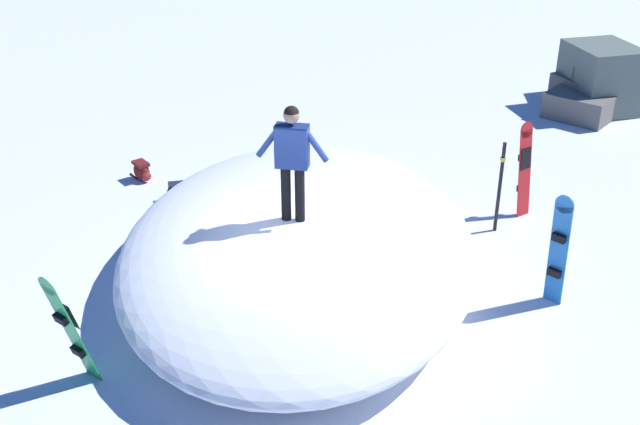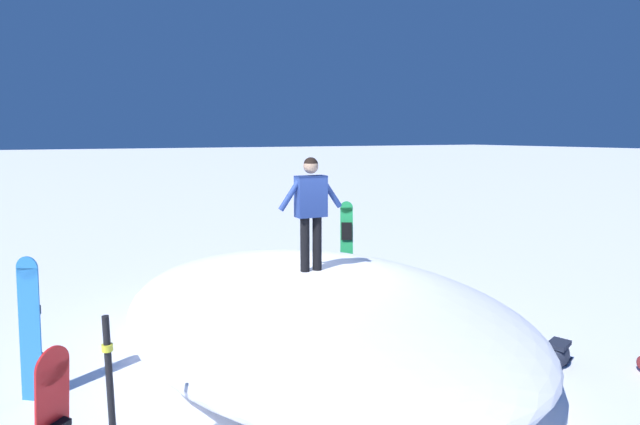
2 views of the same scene
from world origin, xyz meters
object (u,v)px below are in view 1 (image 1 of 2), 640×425
Objects in this scene: backpack_near at (142,171)px; snowboard_primary_upright at (69,328)px; snowboard_tertiary_upright at (558,249)px; snowboard_secondary_upright at (524,168)px; trail_marker_pole at (500,185)px; backpack_far at (179,192)px; snowboarder_standing at (292,154)px.

snowboard_primary_upright is at bearing -77.02° from backpack_near.
backpack_near is (-7.24, 3.04, -0.71)m from snowboard_tertiary_upright.
snowboard_secondary_upright is 1.06× the size of trail_marker_pole.
snowboard_tertiary_upright is at bearing -20.22° from backpack_far.
backpack_near is (-6.99, 0.28, -0.68)m from snowboard_secondary_upright.
snowboard_secondary_upright is 2.61× the size of backpack_far.
snowboarder_standing reaches higher than trail_marker_pole.
snowboarder_standing is at bearing -144.71° from trail_marker_pole.
backpack_near is at bearing 171.48° from trail_marker_pole.
backpack_near is at bearing 138.49° from snowboarder_standing.
snowboard_primary_upright is 1.06× the size of trail_marker_pole.
snowboard_secondary_upright is (3.46, 2.84, -1.24)m from snowboarder_standing.
snowboard_primary_upright is 0.97× the size of snowboard_tertiary_upright.
snowboarder_standing is 3.99m from backpack_far.
snowboarder_standing is at bearing -43.05° from backpack_far.
trail_marker_pole is at bearing 108.47° from snowboard_tertiary_upright.
snowboard_secondary_upright is 2.93× the size of backpack_near.
backpack_near is at bearing 157.19° from snowboard_tertiary_upright.
backpack_near is 0.89× the size of backpack_far.
backpack_near is (-3.53, 3.12, -1.92)m from snowboarder_standing.
snowboard_secondary_upright reaches higher than backpack_near.
snowboard_secondary_upright is 0.83m from trail_marker_pole.
snowboard_primary_upright reaches higher than backpack_near.
snowboard_tertiary_upright is 3.02× the size of backpack_near.
backpack_far is (-0.36, 5.06, -0.69)m from snowboard_primary_upright.
snowboard_tertiary_upright is at bearing -71.53° from trail_marker_pole.
snowboard_tertiary_upright reaches higher than backpack_near.
snowboarder_standing is 0.99× the size of snowboard_tertiary_upright.
snowboard_tertiary_upright is 7.89m from backpack_near.
snowboard_secondary_upright is at bearing 95.17° from snowboard_tertiary_upright.
backpack_near is 1.22m from backpack_far.
snowboard_secondary_upright is (5.65, 5.52, -0.00)m from snowboard_primary_upright.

